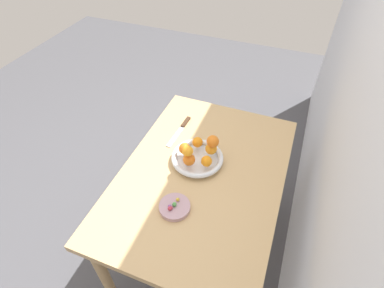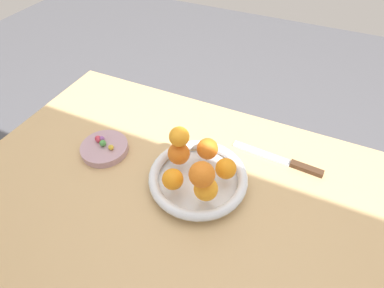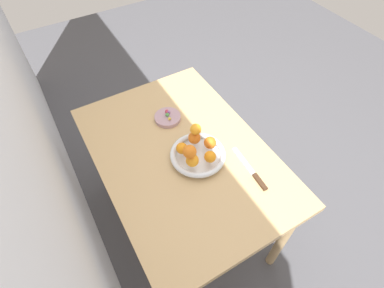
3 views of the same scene
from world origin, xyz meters
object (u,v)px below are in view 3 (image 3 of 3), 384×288
orange_6 (195,129)px  candy_ball_2 (167,115)px  orange_3 (182,148)px  orange_5 (190,152)px  orange_0 (210,157)px  knife (252,172)px  candy_ball_0 (167,111)px  orange_1 (210,143)px  orange_4 (192,160)px  fruit_bowl (198,155)px  candy_ball_1 (169,112)px  candy_ball_3 (169,119)px  candy_ball_4 (167,112)px  candy_dish (168,118)px  orange_2 (194,138)px  dining_table (182,164)px

orange_6 → candy_ball_2: size_ratio=2.68×
orange_3 → orange_5: orange_5 is taller
orange_0 → knife: size_ratio=0.21×
orange_5 → candy_ball_0: size_ratio=3.33×
orange_1 → candy_ball_0: 0.33m
orange_3 → orange_6: size_ratio=1.02×
orange_4 → orange_1: bearing=-69.3°
orange_4 → candy_ball_0: orange_4 is taller
candy_ball_0 → fruit_bowl: bearing=179.2°
candy_ball_1 → candy_ball_3: bearing=158.4°
orange_3 → candy_ball_4: (0.28, -0.06, -0.04)m
candy_dish → orange_4: size_ratio=2.34×
candy_ball_1 → orange_0: bearing=-177.8°
orange_1 → candy_ball_2: bearing=13.7°
candy_ball_4 → orange_2: bearing=-176.0°
orange_0 → orange_2: 0.13m
candy_dish → orange_6: 0.26m
dining_table → candy_ball_2: size_ratio=56.69×
orange_2 → orange_5: size_ratio=0.98×
fruit_bowl → candy_ball_0: 0.32m
fruit_bowl → candy_ball_4: fruit_bowl is taller
orange_3 → candy_ball_1: (0.27, -0.07, -0.04)m
orange_4 → orange_5: orange_5 is taller
candy_dish → orange_1: size_ratio=2.36×
candy_ball_0 → orange_5: bearing=169.2°
candy_dish → orange_3: size_ratio=2.58×
dining_table → candy_ball_2: candy_ball_2 is taller
orange_1 → orange_6: 0.09m
orange_3 → candy_ball_0: (0.28, -0.07, -0.04)m
candy_dish → orange_3: orange_3 is taller
orange_4 → candy_ball_0: bearing=-9.3°
orange_1 → candy_ball_4: bearing=11.7°
dining_table → candy_ball_0: size_ratio=61.57×
candy_dish → orange_5: 0.36m
orange_1 → candy_ball_3: size_ratio=3.65×
orange_0 → orange_2: (0.13, 0.01, 0.00)m
orange_0 → orange_4: (0.02, 0.08, 0.00)m
candy_dish → knife: candy_dish is taller
candy_ball_0 → candy_ball_1: 0.01m
candy_ball_3 → candy_ball_4: size_ratio=1.07×
orange_3 → candy_ball_1: bearing=-14.5°
fruit_bowl → orange_2: size_ratio=4.41×
orange_3 → candy_ball_2: size_ratio=2.73×
fruit_bowl → candy_ball_4: bearing=-0.2°
dining_table → candy_ball_4: size_ratio=74.20×
orange_6 → knife: 0.32m
orange_3 → dining_table: bearing=-26.0°
dining_table → candy_dish: size_ratio=8.07×
orange_1 → orange_4: size_ratio=0.99×
orange_4 → candy_ball_4: size_ratio=3.93×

